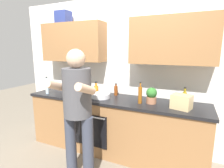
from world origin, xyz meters
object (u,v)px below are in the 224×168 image
Objects in this scene: bottle_syrup at (140,95)px; bottle_hotsauce at (67,86)px; bottle_vinegar at (116,90)px; cup_stoneware at (95,91)px; person_standing at (77,106)px; bottle_soda at (72,88)px; grocery_bag_bread at (182,102)px; potted_herb at (151,95)px; mixing_bowl at (101,96)px; bottle_juice at (96,90)px; bottle_water at (47,86)px; cup_tea at (74,90)px; bottle_oil at (184,97)px.

bottle_hotsauce is at bearing 175.39° from bottle_syrup.
cup_stoneware is at bearing -176.42° from bottle_vinegar.
bottle_syrup is 1.19× the size of bottle_hotsauce.
person_standing is 6.55× the size of bottle_soda.
grocery_bag_bread is at bearing 30.69° from person_standing.
mixing_bowl is at bearing -177.36° from potted_herb.
bottle_juice reaches higher than mixing_bowl.
potted_herb is at bearing -6.47° from bottle_juice.
bottle_vinegar is at bearing 19.55° from bottle_water.
grocery_bag_bread is at bearing -4.06° from cup_tea.
bottle_oil is 1.39m from bottle_juice.
bottle_soda reaches higher than bottle_juice.
cup_stoneware is 1.05m from potted_herb.
bottle_soda is at bearing -179.00° from mixing_bowl.
cup_tea is at bearing 171.35° from mixing_bowl.
bottle_vinegar is 0.40m from cup_stoneware.
grocery_bag_bread is at bearing -96.52° from bottle_oil.
bottle_syrup is at bearing 49.21° from person_standing.
mixing_bowl is at bearing 94.54° from person_standing.
bottle_soda reaches higher than bottle_oil.
bottle_juice is at bearing 167.71° from bottle_syrup.
bottle_hotsauce reaches higher than mixing_bowl.
bottle_water is 1.29× the size of potted_herb.
mixing_bowl is 1.30× the size of potted_herb.
bottle_syrup is 1.30× the size of grocery_bag_bread.
bottle_water is 1.25× the size of grocery_bag_bread.
potted_herb is at bearing -1.60° from bottle_hotsauce.
bottle_oil is at bearing -3.31° from bottle_vinegar.
cup_tea is (-0.42, -0.06, -0.03)m from bottle_juice.
bottle_soda is at bearing 18.36° from bottle_water.
bottle_oil reaches higher than potted_herb.
bottle_oil is at bearing 19.09° from potted_herb.
bottle_hotsauce is at bearing -163.49° from cup_stoneware.
mixing_bowl is at bearing 178.21° from grocery_bag_bread.
grocery_bag_bread is (1.36, -0.18, 0.01)m from bottle_juice.
grocery_bag_bread is at bearing -10.23° from cup_stoneware.
bottle_vinegar is 2.21× the size of cup_stoneware.
bottle_soda is 1.07× the size of grocery_bag_bread.
bottle_soda is 2.81× the size of cup_stoneware.
bottle_water is at bearing -159.71° from bottle_juice.
bottle_juice is 0.12m from cup_stoneware.
bottle_soda is 0.21m from bottle_hotsauce.
bottle_water is at bearing -161.64° from bottle_soda.
cup_tea is 1.21× the size of cup_stoneware.
bottle_soda is at bearing 179.08° from grocery_bag_bread.
bottle_syrup reaches higher than mixing_bowl.
bottle_soda reaches higher than cup_stoneware.
cup_tea is (0.38, 0.24, -0.08)m from bottle_water.
cup_stoneware is 1.46m from grocery_bag_bread.
mixing_bowl is (-0.64, 0.03, -0.09)m from bottle_syrup.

